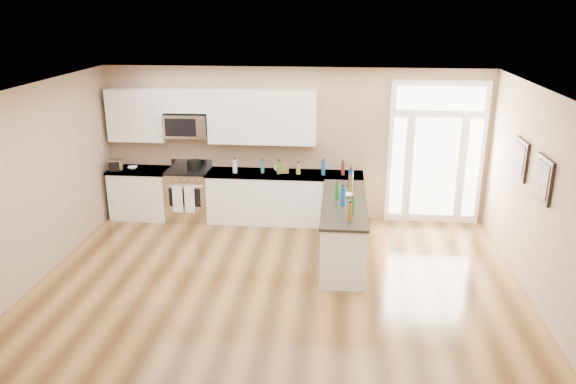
{
  "coord_description": "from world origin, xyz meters",
  "views": [
    {
      "loc": [
        0.83,
        -6.01,
        3.86
      ],
      "look_at": [
        0.07,
        2.0,
        1.15
      ],
      "focal_mm": 35.0,
      "sensor_mm": 36.0,
      "label": 1
    }
  ],
  "objects": [
    {
      "name": "back_cabinet_left",
      "position": [
        -2.87,
        3.69,
        0.44
      ],
      "size": [
        1.1,
        0.66,
        0.94
      ],
      "color": "white",
      "rests_on": "ground"
    },
    {
      "name": "bowl_left",
      "position": [
        -2.99,
        3.69,
        0.96
      ],
      "size": [
        0.2,
        0.2,
        0.04
      ],
      "primitive_type": "imported",
      "rotation": [
        0.0,
        0.0,
        0.17
      ],
      "color": "white",
      "rests_on": "back_cabinet_left"
    },
    {
      "name": "cup_counter",
      "position": [
        -0.3,
        3.81,
        0.99
      ],
      "size": [
        0.14,
        0.14,
        0.09
      ],
      "primitive_type": "imported",
      "rotation": [
        0.0,
        0.0,
        0.27
      ],
      "color": "white",
      "rests_on": "back_cabinet_right"
    },
    {
      "name": "microwave",
      "position": [
        -1.95,
        3.8,
        1.76
      ],
      "size": [
        0.78,
        0.41,
        0.42
      ],
      "color": "silver",
      "rests_on": "room_shell"
    },
    {
      "name": "upper_cabinet_left",
      "position": [
        -2.88,
        3.83,
        1.93
      ],
      "size": [
        1.04,
        0.33,
        0.95
      ],
      "primitive_type": "cube",
      "color": "white",
      "rests_on": "room_shell"
    },
    {
      "name": "upper_cabinet_short",
      "position": [
        -1.95,
        3.83,
        2.2
      ],
      "size": [
        0.82,
        0.33,
        0.4
      ],
      "primitive_type": "cube",
      "color": "white",
      "rests_on": "room_shell"
    },
    {
      "name": "bowl_peninsula",
      "position": [
        0.97,
        2.47,
        0.97
      ],
      "size": [
        0.2,
        0.2,
        0.05
      ],
      "primitive_type": "imported",
      "rotation": [
        0.0,
        0.0,
        0.15
      ],
      "color": "white",
      "rests_on": "peninsula_cabinet"
    },
    {
      "name": "back_cabinet_right",
      "position": [
        -0.16,
        3.69,
        0.44
      ],
      "size": [
        2.85,
        0.66,
        0.94
      ],
      "color": "white",
      "rests_on": "ground"
    },
    {
      "name": "wall_art_near",
      "position": [
        3.47,
        2.2,
        1.7
      ],
      "size": [
        0.05,
        0.58,
        0.58
      ],
      "color": "black",
      "rests_on": "room_shell"
    },
    {
      "name": "stockpot",
      "position": [
        -1.84,
        3.73,
        1.04
      ],
      "size": [
        0.29,
        0.29,
        0.19
      ],
      "primitive_type": "cylinder",
      "rotation": [
        0.0,
        0.0,
        -0.21
      ],
      "color": "black",
      "rests_on": "kitchen_range"
    },
    {
      "name": "peninsula_cabinet",
      "position": [
        0.93,
        2.24,
        0.43
      ],
      "size": [
        0.69,
        2.32,
        0.94
      ],
      "color": "white",
      "rests_on": "ground"
    },
    {
      "name": "toaster_oven",
      "position": [
        -3.25,
        3.57,
        1.05
      ],
      "size": [
        0.28,
        0.25,
        0.21
      ],
      "primitive_type": "cube",
      "rotation": [
        0.0,
        0.0,
        0.24
      ],
      "color": "silver",
      "rests_on": "back_cabinet_left"
    },
    {
      "name": "room_shell",
      "position": [
        0.0,
        0.0,
        1.71
      ],
      "size": [
        8.0,
        8.0,
        8.0
      ],
      "color": "tan",
      "rests_on": "ground"
    },
    {
      "name": "wall_art_far",
      "position": [
        3.47,
        1.2,
        1.7
      ],
      "size": [
        0.05,
        0.58,
        0.58
      ],
      "color": "black",
      "rests_on": "room_shell"
    },
    {
      "name": "counter_bottles",
      "position": [
        0.47,
        2.91,
        1.07
      ],
      "size": [
        2.16,
        2.34,
        0.3
      ],
      "color": "#19591E",
      "rests_on": "back_cabinet_right"
    },
    {
      "name": "cardboard_box",
      "position": [
        -0.18,
        3.72,
        1.02
      ],
      "size": [
        0.22,
        0.18,
        0.16
      ],
      "primitive_type": "cube",
      "rotation": [
        0.0,
        0.0,
        0.18
      ],
      "color": "brown",
      "rests_on": "back_cabinet_right"
    },
    {
      "name": "kitchen_range",
      "position": [
        -1.94,
        3.69,
        0.48
      ],
      "size": [
        0.78,
        0.69,
        1.08
      ],
      "color": "silver",
      "rests_on": "ground"
    },
    {
      "name": "upper_cabinet_right",
      "position": [
        -0.57,
        3.83,
        1.93
      ],
      "size": [
        1.94,
        0.33,
        0.95
      ],
      "primitive_type": "cube",
      "color": "white",
      "rests_on": "room_shell"
    },
    {
      "name": "entry_door",
      "position": [
        2.55,
        3.95,
        1.3
      ],
      "size": [
        1.7,
        0.1,
        2.6
      ],
      "color": "white",
      "rests_on": "ground"
    },
    {
      "name": "ground",
      "position": [
        0.0,
        0.0,
        0.0
      ],
      "size": [
        8.0,
        8.0,
        0.0
      ],
      "primitive_type": "plane",
      "color": "#4D3215"
    }
  ]
}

